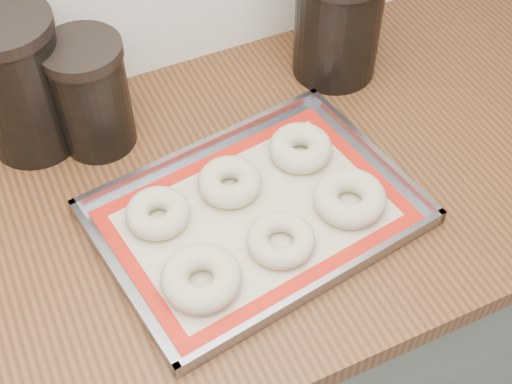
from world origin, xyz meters
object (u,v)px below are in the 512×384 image
bagel_front_mid (281,240)px  canister_right (338,20)px  canister_left (20,84)px  baking_tray (256,215)px  bagel_back_mid (230,182)px  bagel_front_right (350,198)px  bagel_front_left (201,278)px  bagel_back_left (158,213)px  canister_mid (91,95)px  bagel_back_right (301,148)px

bagel_front_mid → canister_right: (0.27, 0.32, 0.09)m
canister_right → canister_left: bearing=174.7°
baking_tray → bagel_back_mid: bagel_back_mid is taller
bagel_front_right → bagel_back_mid: 0.19m
bagel_back_mid → canister_right: canister_right is taller
baking_tray → canister_right: (0.28, 0.26, 0.10)m
canister_left → canister_right: bearing=-5.3°
bagel_front_left → bagel_back_mid: bagel_front_left is taller
bagel_back_left → bagel_front_mid: bearing=-40.0°
canister_mid → bagel_front_mid: bearing=-62.4°
bagel_back_right → bagel_front_left: bearing=-145.6°
bagel_front_left → canister_mid: bearing=96.9°
baking_tray → bagel_front_right: (0.14, -0.04, 0.02)m
bagel_back_left → canister_right: bearing=26.2°
bagel_front_right → canister_right: size_ratio=0.53×
canister_left → baking_tray: bearing=-49.8°
bagel_front_mid → canister_right: bearing=50.4°
bagel_back_mid → canister_right: 0.36m
canister_mid → canister_right: (0.44, -0.00, 0.01)m
bagel_back_mid → bagel_back_right: 0.13m
bagel_front_left → bagel_front_right: 0.26m
bagel_front_left → canister_right: bearing=40.4°
bagel_back_mid → canister_mid: (-0.15, 0.20, 0.08)m
bagel_front_left → canister_right: (0.40, 0.34, 0.08)m
bagel_back_left → canister_left: canister_left is taller
bagel_back_right → canister_left: canister_left is taller
bagel_back_left → canister_left: (-0.12, 0.25, 0.10)m
bagel_back_mid → bagel_front_left: bearing=-126.2°
bagel_front_right → bagel_back_mid: (-0.15, 0.11, -0.00)m
baking_tray → canister_mid: size_ratio=2.59×
bagel_front_right → canister_right: canister_right is taller
bagel_front_left → bagel_back_left: bagel_front_left is taller
bagel_front_mid → bagel_back_left: bagel_back_left is taller
baking_tray → bagel_front_mid: size_ratio=5.04×
bagel_back_left → bagel_back_mid: (0.12, 0.01, 0.00)m
canister_right → bagel_back_left: bearing=-153.8°
bagel_front_right → canister_mid: (-0.30, 0.30, 0.07)m
baking_tray → canister_left: size_ratio=2.10×
bagel_back_left → bagel_back_mid: bagel_back_mid is taller
bagel_front_left → bagel_back_left: 0.14m
bagel_front_right → canister_mid: canister_mid is taller
bagel_front_mid → canister_left: 0.47m
bagel_front_mid → canister_left: size_ratio=0.42×
bagel_front_left → canister_left: (-0.14, 0.39, 0.10)m
baking_tray → canister_right: size_ratio=2.38×
baking_tray → bagel_back_left: (-0.14, 0.05, 0.02)m
bagel_front_left → baking_tray: bearing=33.9°
bagel_front_mid → bagel_back_right: bearing=53.8°
canister_mid → bagel_back_mid: bearing=-52.9°
bagel_back_right → canister_left: 0.45m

